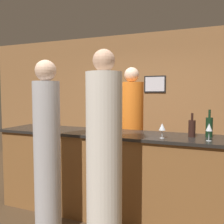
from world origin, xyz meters
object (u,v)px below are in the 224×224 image
object	(u,v)px
guest_0	(104,161)
wine_bottle_0	(209,127)
guest_1	(47,153)
wine_bottle_1	(192,128)
bartender	(131,137)

from	to	relation	value
guest_0	wine_bottle_0	world-z (taller)	guest_0
guest_1	wine_bottle_1	distance (m)	1.63
bartender	guest_0	size ratio (longest dim) A/B	0.99
bartender	wine_bottle_0	bearing A→B (deg)	152.73
bartender	guest_1	size ratio (longest dim) A/B	1.02
wine_bottle_1	bartender	bearing A→B (deg)	145.33
bartender	guest_1	distance (m)	1.45
bartender	wine_bottle_1	xyz separation A→B (m)	(0.91, -0.63, 0.27)
wine_bottle_1	guest_0	bearing A→B (deg)	-133.07
guest_0	wine_bottle_0	bearing A→B (deg)	43.05
guest_0	wine_bottle_1	xyz separation A→B (m)	(0.73, 0.79, 0.25)
guest_1	wine_bottle_0	xyz separation A→B (m)	(1.61, 0.79, 0.27)
bartender	guest_0	xyz separation A→B (m)	(0.18, -1.42, 0.01)
guest_1	wine_bottle_1	xyz separation A→B (m)	(1.43, 0.72, 0.26)
bartender	guest_1	xyz separation A→B (m)	(-0.52, -1.35, 0.01)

